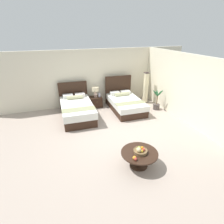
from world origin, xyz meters
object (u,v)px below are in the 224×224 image
at_px(nightstand, 96,102).
at_px(vase, 99,95).
at_px(loose_orange, 134,158).
at_px(bed_near_window, 77,109).
at_px(coffee_table, 139,155).
at_px(loose_apple, 136,159).
at_px(floor_lamp_corner, 146,88).
at_px(potted_palm, 157,103).
at_px(table_lamp, 95,91).
at_px(fruit_bowl, 140,151).
at_px(bed_near_corner, 125,103).

bearing_deg(nightstand, vase, -14.13).
bearing_deg(loose_orange, nightstand, 87.27).
bearing_deg(bed_near_window, coffee_table, -73.79).
bearing_deg(coffee_table, loose_apple, -133.03).
xyz_separation_m(coffee_table, floor_lamp_corner, (2.35, 4.01, 0.40)).
distance_m(nightstand, vase, 0.36).
xyz_separation_m(bed_near_window, potted_palm, (3.46, -0.41, -0.05)).
xyz_separation_m(bed_near_window, table_lamp, (0.99, 0.79, 0.45)).
bearing_deg(fruit_bowl, potted_palm, 52.07).
height_order(nightstand, table_lamp, table_lamp).
xyz_separation_m(nightstand, table_lamp, (0.00, 0.02, 0.54)).
xyz_separation_m(bed_near_window, fruit_bowl, (1.03, -3.53, 0.16)).
xyz_separation_m(nightstand, potted_palm, (2.47, -1.18, 0.04)).
height_order(bed_near_corner, potted_palm, bed_near_corner).
relative_size(bed_near_window, nightstand, 4.27).
relative_size(bed_near_window, loose_orange, 24.70).
bearing_deg(loose_apple, bed_near_corner, 70.55).
distance_m(bed_near_corner, nightstand, 1.36).
distance_m(coffee_table, loose_apple, 0.36).
bearing_deg(potted_palm, vase, 153.69).
relative_size(loose_apple, potted_palm, 0.08).
bearing_deg(bed_near_corner, nightstand, 146.13).
distance_m(bed_near_corner, potted_palm, 1.40).
distance_m(table_lamp, loose_orange, 4.52).
bearing_deg(bed_near_window, nightstand, 38.04).
height_order(loose_apple, potted_palm, potted_palm).
xyz_separation_m(bed_near_corner, fruit_bowl, (-1.09, -3.54, 0.18)).
bearing_deg(vase, nightstand, 165.87).
xyz_separation_m(nightstand, fruit_bowl, (0.04, -4.30, 0.25)).
height_order(bed_near_window, floor_lamp_corner, floor_lamp_corner).
bearing_deg(bed_near_window, loose_apple, -78.17).
relative_size(bed_near_window, coffee_table, 2.40).
xyz_separation_m(nightstand, coffee_table, (0.03, -4.28, 0.09)).
xyz_separation_m(fruit_bowl, loose_orange, (-0.25, -0.19, -0.02)).
relative_size(nightstand, floor_lamp_corner, 0.36).
distance_m(nightstand, loose_orange, 4.50).
height_order(table_lamp, fruit_bowl, table_lamp).
distance_m(bed_near_window, loose_apple, 3.84).
distance_m(table_lamp, potted_palm, 2.79).
bearing_deg(nightstand, loose_orange, -92.73).
height_order(table_lamp, loose_orange, table_lamp).
xyz_separation_m(bed_near_window, bed_near_corner, (2.12, 0.02, -0.03)).
distance_m(loose_apple, loose_orange, 0.05).
distance_m(nightstand, loose_apple, 4.54).
height_order(nightstand, vase, vase).
bearing_deg(coffee_table, bed_near_window, 106.21).
xyz_separation_m(bed_near_window, loose_orange, (0.78, -3.71, 0.14)).
xyz_separation_m(table_lamp, fruit_bowl, (0.04, -4.32, -0.29)).
height_order(bed_near_corner, floor_lamp_corner, floor_lamp_corner).
distance_m(vase, potted_palm, 2.59).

